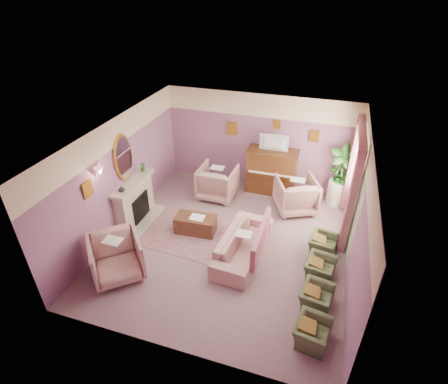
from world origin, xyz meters
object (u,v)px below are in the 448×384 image
(olive_chair_c, at_px, (320,266))
(television, at_px, (274,142))
(coffee_table, at_px, (196,224))
(olive_chair_d, at_px, (323,242))
(olive_chair_a, at_px, (312,329))
(floral_armchair_left, at_px, (217,180))
(floral_armchair_front, at_px, (116,256))
(sofa, at_px, (243,240))
(olive_chair_b, at_px, (317,295))
(piano, at_px, (271,172))
(floral_armchair_right, at_px, (296,193))
(side_table, at_px, (337,192))

(olive_chair_c, bearing_deg, television, 118.71)
(coffee_table, distance_m, olive_chair_d, 3.09)
(olive_chair_a, bearing_deg, floral_armchair_left, 127.65)
(television, height_order, olive_chair_c, television)
(television, relative_size, floral_armchair_front, 0.76)
(sofa, relative_size, olive_chair_b, 3.19)
(piano, xyz_separation_m, coffee_table, (-1.39, -2.51, -0.43))
(olive_chair_c, distance_m, olive_chair_d, 0.82)
(piano, height_order, floral_armchair_right, piano)
(television, bearing_deg, piano, 90.00)
(olive_chair_a, bearing_deg, floral_armchair_right, 102.05)
(television, height_order, floral_armchair_front, television)
(side_table, bearing_deg, floral_armchair_left, -168.14)
(coffee_table, xyz_separation_m, olive_chair_d, (3.08, 0.20, 0.06))
(sofa, bearing_deg, olive_chair_b, -29.43)
(piano, bearing_deg, floral_armchair_right, -42.44)
(coffee_table, bearing_deg, floral_armchair_front, -118.80)
(television, height_order, olive_chair_a, television)
(coffee_table, relative_size, side_table, 1.43)
(piano, xyz_separation_m, olive_chair_c, (1.69, -3.14, -0.36))
(side_table, bearing_deg, olive_chair_b, -92.95)
(olive_chair_b, height_order, side_table, side_table)
(coffee_table, distance_m, floral_armchair_front, 2.17)
(olive_chair_a, bearing_deg, sofa, 133.94)
(floral_armchair_left, xyz_separation_m, olive_chair_d, (3.10, -1.55, -0.24))
(television, relative_size, olive_chair_c, 1.19)
(floral_armchair_left, height_order, floral_armchair_front, same)
(olive_chair_d, bearing_deg, floral_armchair_right, 118.87)
(floral_armchair_front, xyz_separation_m, olive_chair_c, (4.12, 1.26, -0.24))
(coffee_table, height_order, olive_chair_c, olive_chair_c)
(floral_armchair_left, xyz_separation_m, floral_armchair_right, (2.24, -0.00, 0.00))
(floral_armchair_front, relative_size, olive_chair_b, 1.58)
(piano, relative_size, olive_chair_c, 2.09)
(coffee_table, bearing_deg, piano, 60.97)
(coffee_table, height_order, olive_chair_b, olive_chair_b)
(sofa, distance_m, olive_chair_a, 2.50)
(piano, height_order, floral_armchair_front, piano)
(olive_chair_a, relative_size, side_table, 0.96)
(olive_chair_b, xyz_separation_m, olive_chair_d, (0.00, 1.64, 0.00))
(piano, distance_m, coffee_table, 2.90)
(floral_armchair_front, distance_m, olive_chair_c, 4.31)
(coffee_table, xyz_separation_m, side_table, (3.28, 2.44, 0.12))
(coffee_table, xyz_separation_m, olive_chair_a, (3.08, -2.26, 0.06))
(floral_armchair_right, bearing_deg, side_table, 33.28)
(coffee_table, relative_size, olive_chair_b, 1.49)
(floral_armchair_front, relative_size, olive_chair_a, 1.58)
(floral_armchair_front, distance_m, side_table, 6.12)
(television, xyz_separation_m, olive_chair_a, (1.69, -4.73, -1.31))
(floral_armchair_right, xyz_separation_m, floral_armchair_front, (-3.26, -3.63, 0.00))
(piano, relative_size, side_table, 2.00)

